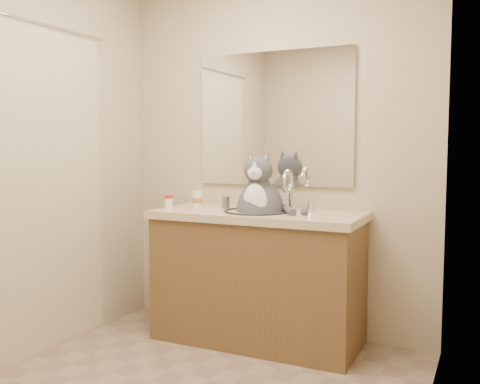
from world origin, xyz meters
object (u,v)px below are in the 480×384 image
object	(u,v)px
pill_bottle_orange	(197,199)
cat	(260,206)
pill_bottle_redcap	(169,202)
grey_canister	(226,202)

from	to	relation	value
pill_bottle_orange	cat	bearing A→B (deg)	-4.72
pill_bottle_redcap	pill_bottle_orange	xyz separation A→B (m)	(0.12, 0.17, 0.01)
cat	pill_bottle_orange	size ratio (longest dim) A/B	5.35
grey_canister	pill_bottle_orange	bearing A→B (deg)	-175.58
pill_bottle_orange	grey_canister	bearing A→B (deg)	4.42
pill_bottle_redcap	grey_canister	size ratio (longest dim) A/B	1.13
cat	grey_canister	world-z (taller)	cat
pill_bottle_redcap	grey_canister	bearing A→B (deg)	29.67
pill_bottle_redcap	grey_canister	distance (m)	0.38
cat	grey_canister	distance (m)	0.28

